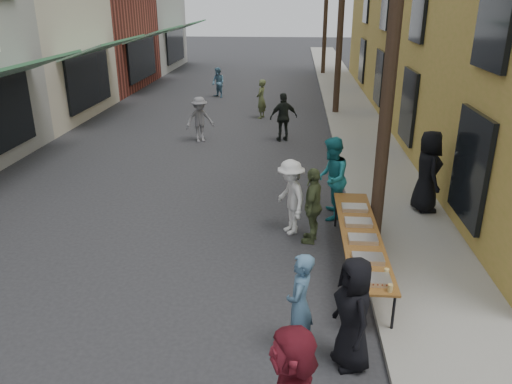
# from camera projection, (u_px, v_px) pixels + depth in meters

# --- Properties ---
(ground) EXTENTS (120.00, 120.00, 0.00)m
(ground) POSITION_uv_depth(u_px,v_px,m) (132.00, 310.00, 8.10)
(ground) COLOR #28282B
(ground) RESTS_ON ground
(sidewalk) EXTENTS (2.20, 60.00, 0.10)m
(sidewalk) POSITION_uv_depth(u_px,v_px,m) (352.00, 113.00, 21.64)
(sidewalk) COLOR gray
(sidewalk) RESTS_ON ground
(storefront_row) EXTENTS (8.00, 37.00, 9.00)m
(storefront_row) POSITION_uv_depth(u_px,v_px,m) (3.00, 13.00, 21.22)
(storefront_row) COLOR maroon
(storefront_row) RESTS_ON ground
(utility_pole_near) EXTENTS (0.26, 0.26, 9.00)m
(utility_pole_near) POSITION_uv_depth(u_px,v_px,m) (396.00, 12.00, 8.93)
(utility_pole_near) COLOR #2D2116
(utility_pole_near) RESTS_ON ground
(utility_pole_mid) EXTENTS (0.26, 0.26, 9.00)m
(utility_pole_mid) POSITION_uv_depth(u_px,v_px,m) (342.00, 4.00, 20.07)
(utility_pole_mid) COLOR #2D2116
(utility_pole_mid) RESTS_ON ground
(utility_pole_far) EXTENTS (0.26, 0.26, 9.00)m
(utility_pole_far) POSITION_uv_depth(u_px,v_px,m) (326.00, 1.00, 31.21)
(utility_pole_far) COLOR #2D2116
(utility_pole_far) RESTS_ON ground
(serving_table) EXTENTS (0.70, 4.00, 0.75)m
(serving_table) POSITION_uv_depth(u_px,v_px,m) (361.00, 235.00, 9.04)
(serving_table) COLOR brown
(serving_table) RESTS_ON ground
(catering_tray_sausage) EXTENTS (0.50, 0.33, 0.08)m
(catering_tray_sausage) POSITION_uv_depth(u_px,v_px,m) (374.00, 280.00, 7.48)
(catering_tray_sausage) COLOR maroon
(catering_tray_sausage) RESTS_ON serving_table
(catering_tray_foil_b) EXTENTS (0.50, 0.33, 0.08)m
(catering_tray_foil_b) POSITION_uv_depth(u_px,v_px,m) (368.00, 259.00, 8.08)
(catering_tray_foil_b) COLOR #B2B2B7
(catering_tray_foil_b) RESTS_ON serving_table
(catering_tray_buns) EXTENTS (0.50, 0.33, 0.08)m
(catering_tray_buns) POSITION_uv_depth(u_px,v_px,m) (363.00, 239.00, 8.73)
(catering_tray_buns) COLOR tan
(catering_tray_buns) RESTS_ON serving_table
(catering_tray_foil_d) EXTENTS (0.50, 0.33, 0.08)m
(catering_tray_foil_d) POSITION_uv_depth(u_px,v_px,m) (358.00, 222.00, 9.38)
(catering_tray_foil_d) COLOR #B2B2B7
(catering_tray_foil_d) RESTS_ON serving_table
(catering_tray_buns_end) EXTENTS (0.50, 0.33, 0.08)m
(catering_tray_buns_end) POSITION_uv_depth(u_px,v_px,m) (355.00, 208.00, 10.03)
(catering_tray_buns_end) COLOR tan
(catering_tray_buns_end) RESTS_ON serving_table
(condiment_jar_a) EXTENTS (0.07, 0.07, 0.08)m
(condiment_jar_a) POSITION_uv_depth(u_px,v_px,m) (361.00, 290.00, 7.22)
(condiment_jar_a) COLOR #A57F26
(condiment_jar_a) RESTS_ON serving_table
(condiment_jar_b) EXTENTS (0.07, 0.07, 0.08)m
(condiment_jar_b) POSITION_uv_depth(u_px,v_px,m) (360.00, 286.00, 7.31)
(condiment_jar_b) COLOR #A57F26
(condiment_jar_b) RESTS_ON serving_table
(condiment_jar_c) EXTENTS (0.07, 0.07, 0.08)m
(condiment_jar_c) POSITION_uv_depth(u_px,v_px,m) (360.00, 283.00, 7.40)
(condiment_jar_c) COLOR #A57F26
(condiment_jar_c) RESTS_ON serving_table
(cup_stack) EXTENTS (0.08, 0.08, 0.12)m
(cup_stack) POSITION_uv_depth(u_px,v_px,m) (390.00, 288.00, 7.23)
(cup_stack) COLOR tan
(cup_stack) RESTS_ON serving_table
(guest_front_a) EXTENTS (0.73, 0.91, 1.63)m
(guest_front_a) POSITION_uv_depth(u_px,v_px,m) (353.00, 314.00, 6.63)
(guest_front_a) COLOR black
(guest_front_a) RESTS_ON ground
(guest_front_b) EXTENTS (0.48, 0.63, 1.55)m
(guest_front_b) POSITION_uv_depth(u_px,v_px,m) (300.00, 305.00, 6.90)
(guest_front_b) COLOR #466A87
(guest_front_b) RESTS_ON ground
(guest_front_c) EXTENTS (0.81, 0.99, 1.89)m
(guest_front_c) POSITION_uv_depth(u_px,v_px,m) (331.00, 179.00, 11.19)
(guest_front_c) COLOR teal
(guest_front_c) RESTS_ON ground
(guest_front_d) EXTENTS (0.97, 1.21, 1.63)m
(guest_front_d) POSITION_uv_depth(u_px,v_px,m) (291.00, 197.00, 10.50)
(guest_front_d) COLOR silver
(guest_front_d) RESTS_ON ground
(guest_front_e) EXTENTS (0.59, 1.00, 1.60)m
(guest_front_e) POSITION_uv_depth(u_px,v_px,m) (313.00, 205.00, 10.11)
(guest_front_e) COLOR #4D5A34
(guest_front_e) RESTS_ON ground
(server) EXTENTS (0.69, 0.98, 1.89)m
(server) POSITION_uv_depth(u_px,v_px,m) (428.00, 171.00, 11.35)
(server) COLOR black
(server) RESTS_ON sidewalk
(passerby_left) EXTENTS (1.17, 1.01, 1.57)m
(passerby_left) POSITION_uv_depth(u_px,v_px,m) (200.00, 120.00, 17.29)
(passerby_left) COLOR slate
(passerby_left) RESTS_ON ground
(passerby_mid) EXTENTS (1.07, 0.74, 1.69)m
(passerby_mid) POSITION_uv_depth(u_px,v_px,m) (284.00, 117.00, 17.34)
(passerby_mid) COLOR black
(passerby_mid) RESTS_ON ground
(passerby_right) EXTENTS (0.52, 0.66, 1.60)m
(passerby_right) POSITION_uv_depth(u_px,v_px,m) (261.00, 99.00, 20.69)
(passerby_right) COLOR #4F5933
(passerby_right) RESTS_ON ground
(passerby_far) EXTENTS (0.91, 0.90, 1.48)m
(passerby_far) POSITION_uv_depth(u_px,v_px,m) (218.00, 83.00, 25.03)
(passerby_far) COLOR teal
(passerby_far) RESTS_ON ground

